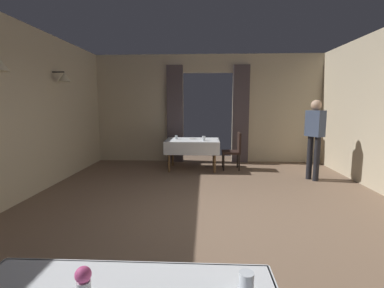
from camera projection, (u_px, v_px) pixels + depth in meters
The scene contains 10 objects.
ground at pixel (209, 219), 4.00m from camera, with size 10.08×10.08×0.00m, color #7A604C.
wall_back at pixel (208, 108), 7.93m from camera, with size 6.40×0.27×3.00m.
dining_table_mid at pixel (192, 144), 7.03m from camera, with size 1.33×0.99×0.75m.
chair_mid_right at pixel (234, 149), 7.02m from camera, with size 0.45×0.44×0.93m.
flower_vase_near at pixel (84, 286), 1.20m from camera, with size 0.07×0.07×0.19m.
glass_near_b at pixel (246, 284), 1.28m from camera, with size 0.07×0.07×0.11m, color silver.
plate_mid_a at pixel (193, 139), 7.18m from camera, with size 0.21×0.21×0.01m, color white.
glass_mid_b at pixel (204, 138), 6.80m from camera, with size 0.08×0.08×0.12m, color silver.
glass_mid_c at pixel (176, 137), 7.11m from camera, with size 0.07×0.07×0.10m, color silver.
person_waiter_by_doorway at pixel (315, 133), 5.95m from camera, with size 0.37×0.42×1.72m.
Camera 1 is at (-0.06, -3.82, 1.62)m, focal length 26.21 mm.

